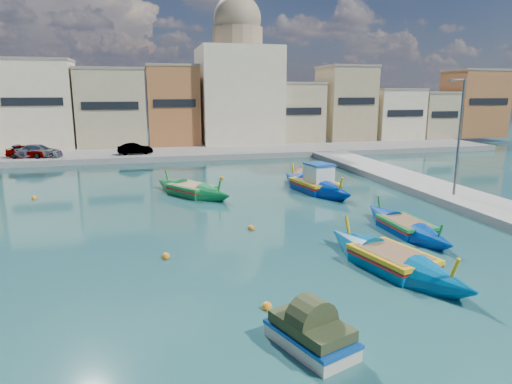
{
  "coord_description": "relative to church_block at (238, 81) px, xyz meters",
  "views": [
    {
      "loc": [
        -2.3,
        -19.41,
        7.24
      ],
      "look_at": [
        4.0,
        6.0,
        1.4
      ],
      "focal_mm": 32.0,
      "sensor_mm": 36.0,
      "label": 1
    }
  ],
  "objects": [
    {
      "name": "luzzu_blue_cabin",
      "position": [
        -0.21,
        -28.66,
        -8.01
      ],
      "size": [
        3.91,
        9.42,
        3.24
      ],
      "color": "#0031A2",
      "rests_on": "ground"
    },
    {
      "name": "quay_street_lamp",
      "position": [
        7.44,
        -34.0,
        -4.07
      ],
      "size": [
        1.18,
        0.16,
        8.0
      ],
      "color": "#595B60",
      "rests_on": "ground"
    },
    {
      "name": "parked_cars",
      "position": [
        -20.9,
        -9.5,
        -7.16
      ],
      "size": [
        14.47,
        2.33,
        1.32
      ],
      "color": "#4C1919",
      "rests_on": "north_quay"
    },
    {
      "name": "luzzu_blue_south",
      "position": [
        0.78,
        -39.14,
        -8.17
      ],
      "size": [
        1.89,
        7.77,
        2.24
      ],
      "color": "#003AA3",
      "rests_on": "ground"
    },
    {
      "name": "north_quay",
      "position": [
        -10.0,
        -8.0,
        -8.11
      ],
      "size": [
        80.0,
        8.0,
        0.6
      ],
      "primitive_type": "cube",
      "color": "gray",
      "rests_on": "ground"
    },
    {
      "name": "church_block",
      "position": [
        0.0,
        0.0,
        0.0
      ],
      "size": [
        10.0,
        10.0,
        19.1
      ],
      "color": "beige",
      "rests_on": "ground"
    },
    {
      "name": "luzzu_cyan_mid",
      "position": [
        0.99,
        -23.75,
        -8.17
      ],
      "size": [
        4.96,
        7.6,
        2.24
      ],
      "color": "#00679E",
      "rests_on": "ground"
    },
    {
      "name": "mooring_buoys",
      "position": [
        -8.52,
        -34.65,
        -8.33
      ],
      "size": [
        21.76,
        23.61,
        0.36
      ],
      "color": "orange",
      "rests_on": "ground"
    },
    {
      "name": "luzzu_cyan_south",
      "position": [
        -2.52,
        -43.5,
        -8.13
      ],
      "size": [
        4.01,
        8.62,
        2.6
      ],
      "color": "#00609E",
      "rests_on": "ground"
    },
    {
      "name": "tender_near",
      "position": [
        -7.92,
        -48.29,
        -7.99
      ],
      "size": [
        2.32,
        3.06,
        1.34
      ],
      "color": "beige",
      "rests_on": "ground"
    },
    {
      "name": "luzzu_green",
      "position": [
        -9.13,
        -27.68,
        -8.14
      ],
      "size": [
        6.18,
        7.84,
        2.54
      ],
      "color": "#0A6D32",
      "rests_on": "ground"
    },
    {
      "name": "north_townhouses",
      "position": [
        -3.32,
        -0.64,
        -3.41
      ],
      "size": [
        83.2,
        7.87,
        10.19
      ],
      "color": "tan",
      "rests_on": "ground"
    },
    {
      "name": "ground",
      "position": [
        -10.0,
        -40.0,
        -8.41
      ],
      "size": [
        160.0,
        160.0,
        0.0
      ],
      "primitive_type": "plane",
      "color": "#163A42",
      "rests_on": "ground"
    }
  ]
}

